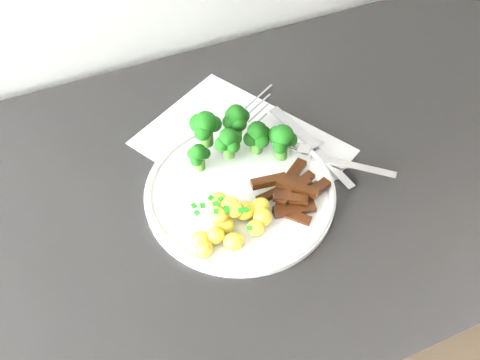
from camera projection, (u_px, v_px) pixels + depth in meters
The scene contains 8 objects.
counter at pixel (286, 308), 1.09m from camera, with size 2.35×0.59×0.88m.
recipe_paper at pixel (242, 147), 0.77m from camera, with size 0.30×0.33×0.00m.
plate at pixel (240, 191), 0.71m from camera, with size 0.25×0.25×0.01m.
broccoli at pixel (237, 133), 0.72m from camera, with size 0.14×0.10×0.07m.
potatoes at pixel (232, 219), 0.67m from camera, with size 0.11×0.09×0.04m.
beef_strips at pixel (293, 192), 0.70m from camera, with size 0.10×0.10×0.02m.
fork at pixel (335, 160), 0.73m from camera, with size 0.13×0.14×0.02m.
knife at pixel (321, 156), 0.75m from camera, with size 0.05×0.18×0.02m.
Camera 1 is at (-0.41, 1.26, 1.45)m, focal length 40.58 mm.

